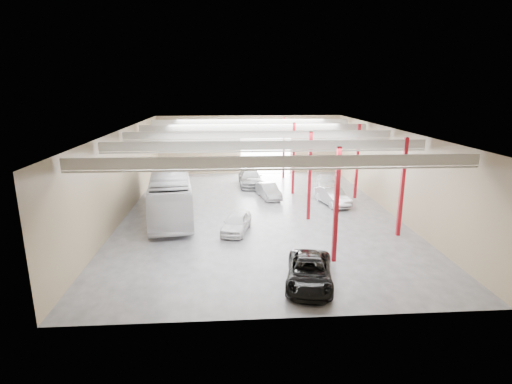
{
  "coord_description": "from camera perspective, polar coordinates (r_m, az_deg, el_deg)",
  "views": [
    {
      "loc": [
        -2.43,
        -32.08,
        10.25
      ],
      "look_at": [
        -0.36,
        -1.54,
        2.2
      ],
      "focal_mm": 28.0,
      "sensor_mm": 36.0,
      "label": 1
    }
  ],
  "objects": [
    {
      "name": "coach_bus",
      "position": [
        33.76,
        -12.1,
        -0.01
      ],
      "size": [
        4.84,
        13.58,
        3.7
      ],
      "primitive_type": "imported",
      "rotation": [
        0.0,
        0.0,
        0.13
      ],
      "color": "silver",
      "rests_on": "ground"
    },
    {
      "name": "car_row_a",
      "position": [
        29.16,
        -2.82,
        -4.39
      ],
      "size": [
        2.66,
        4.42,
        1.41
      ],
      "primitive_type": "imported",
      "rotation": [
        0.0,
        0.0,
        -0.26
      ],
      "color": "white",
      "rests_on": "ground"
    },
    {
      "name": "car_right_far",
      "position": [
        41.96,
        9.96,
        1.44
      ],
      "size": [
        2.52,
        4.73,
        1.53
      ],
      "primitive_type": "imported",
      "rotation": [
        0.0,
        0.0,
        -0.17
      ],
      "color": "silver",
      "rests_on": "ground"
    },
    {
      "name": "car_right_near",
      "position": [
        36.51,
        10.87,
        -0.59
      ],
      "size": [
        2.55,
        4.91,
        1.54
      ],
      "primitive_type": "imported",
      "rotation": [
        0.0,
        0.0,
        0.2
      ],
      "color": "#A4A4A8",
      "rests_on": "ground"
    },
    {
      "name": "car_row_c",
      "position": [
        42.88,
        -0.84,
        2.07
      ],
      "size": [
        2.58,
        5.94,
        1.7
      ],
      "primitive_type": "imported",
      "rotation": [
        0.0,
        0.0,
        0.03
      ],
      "color": "gray",
      "rests_on": "ground"
    },
    {
      "name": "car_row_b",
      "position": [
        37.98,
        1.79,
        0.16
      ],
      "size": [
        2.33,
        4.47,
        1.4
      ],
      "primitive_type": "imported",
      "rotation": [
        0.0,
        0.0,
        0.21
      ],
      "color": "#A1A1A5",
      "rests_on": "ground"
    },
    {
      "name": "black_sedan",
      "position": [
        21.86,
        7.64,
        -11.26
      ],
      "size": [
        3.35,
        5.54,
        1.44
      ],
      "primitive_type": "imported",
      "rotation": [
        0.0,
        0.0,
        -0.2
      ],
      "color": "black",
      "rests_on": "ground"
    },
    {
      "name": "depot_shell",
      "position": [
        33.09,
        0.63,
        5.56
      ],
      "size": [
        22.12,
        32.12,
        7.06
      ],
      "color": "#4B4C51",
      "rests_on": "ground"
    }
  ]
}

